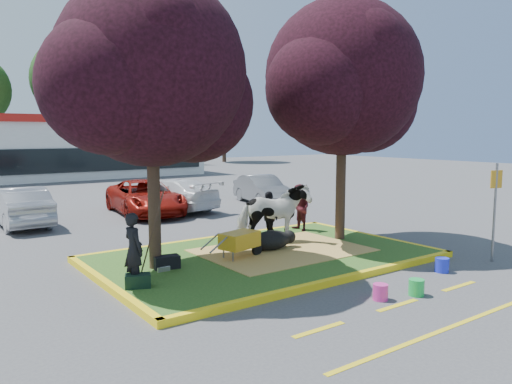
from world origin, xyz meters
TOP-DOWN VIEW (x-y plane):
  - ground at (0.00, 0.00)m, footprint 90.00×90.00m
  - median_island at (0.00, 0.00)m, footprint 8.00×5.00m
  - curb_near at (0.00, -2.58)m, footprint 8.30×0.16m
  - curb_far at (0.00, 2.58)m, footprint 8.30×0.16m
  - curb_left at (-4.08, 0.00)m, footprint 0.16×5.30m
  - curb_right at (4.08, 0.00)m, footprint 0.16×5.30m
  - straw_bedding at (0.60, 0.00)m, footprint 4.20×3.00m
  - tree_purple_left at (-2.78, 0.38)m, footprint 5.06×4.20m
  - tree_purple_right at (2.92, 0.18)m, footprint 5.30×4.40m
  - fire_lane_stripe_a at (-2.00, -4.20)m, footprint 1.10×0.12m
  - fire_lane_stripe_b at (0.00, -4.20)m, footprint 1.10×0.12m
  - fire_lane_stripe_c at (2.00, -4.20)m, footprint 1.10×0.12m
  - fire_lane_long at (0.00, -5.40)m, footprint 6.00×0.10m
  - retail_building at (2.00, 27.98)m, footprint 20.40×8.40m
  - treeline at (1.23, 37.61)m, footprint 46.58×7.80m
  - cow at (0.91, 0.79)m, footprint 2.15×1.44m
  - calf at (0.40, 0.24)m, footprint 1.32×0.95m
  - handler at (-3.70, -0.57)m, footprint 0.42×0.58m
  - visitor_a at (2.74, 1.80)m, footprint 0.60×0.74m
  - visitor_b at (1.03, 1.16)m, footprint 0.44×0.87m
  - wheelbarrow at (-0.75, -0.02)m, footprint 1.73×0.81m
  - gear_bag_dark at (-2.62, 0.19)m, footprint 0.62×0.41m
  - gear_bag_green at (-3.70, -0.75)m, footprint 0.58×0.49m
  - sign_post at (4.54, -3.50)m, footprint 0.34×0.12m
  - bucket_green at (0.77, -4.04)m, footprint 0.32×0.32m
  - bucket_pink at (-0.03, -3.81)m, footprint 0.35×0.35m
  - bucket_blue at (2.66, -3.34)m, footprint 0.42×0.42m
  - car_silver at (-4.11, 8.63)m, footprint 1.49×4.16m
  - car_red at (0.45, 8.51)m, footprint 2.83×5.11m
  - car_white at (1.71, 8.78)m, footprint 2.94×4.93m
  - car_grey at (5.99, 8.21)m, footprint 2.14×4.10m

SIDE VIEW (x-z plane):
  - ground at x=0.00m, z-range 0.00..0.00m
  - fire_lane_stripe_a at x=-2.00m, z-range 0.00..0.01m
  - fire_lane_stripe_b at x=0.00m, z-range 0.00..0.01m
  - fire_lane_stripe_c at x=2.00m, z-range 0.00..0.01m
  - fire_lane_long at x=0.00m, z-range 0.00..0.01m
  - median_island at x=0.00m, z-range 0.00..0.15m
  - curb_near at x=0.00m, z-range 0.00..0.15m
  - curb_far at x=0.00m, z-range 0.00..0.15m
  - curb_left at x=-4.08m, z-range 0.00..0.15m
  - curb_right at x=4.08m, z-range 0.00..0.15m
  - straw_bedding at x=0.60m, z-range 0.15..0.16m
  - bucket_pink at x=-0.03m, z-range 0.00..0.32m
  - bucket_green at x=0.77m, z-range 0.00..0.33m
  - bucket_blue at x=2.66m, z-range 0.00..0.34m
  - gear_bag_green at x=-3.70m, z-range 0.15..0.42m
  - gear_bag_dark at x=-2.62m, z-range 0.15..0.44m
  - calf at x=0.40m, z-range 0.15..0.66m
  - wheelbarrow at x=-0.75m, z-range 0.27..0.92m
  - car_grey at x=5.99m, z-range 0.00..1.28m
  - car_white at x=1.71m, z-range 0.00..1.34m
  - car_red at x=0.45m, z-range 0.00..1.35m
  - car_silver at x=-4.11m, z-range 0.00..1.36m
  - visitor_b at x=1.03m, z-range 0.15..1.57m
  - visitor_a at x=2.74m, z-range 0.15..1.62m
  - handler at x=-3.70m, z-range 0.15..1.63m
  - cow at x=0.91m, z-range 0.15..1.82m
  - sign_post at x=4.54m, z-range 0.29..2.76m
  - retail_building at x=2.00m, z-range 0.05..4.45m
  - tree_purple_left at x=-2.78m, z-range 1.10..7.61m
  - tree_purple_right at x=2.92m, z-range 1.15..7.97m
  - treeline at x=1.23m, z-range 0.42..15.05m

